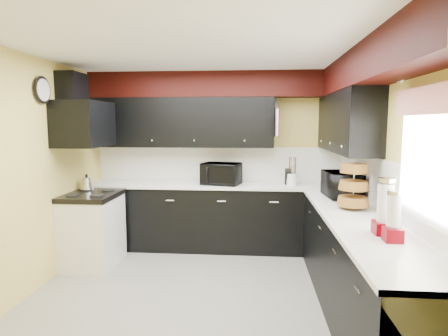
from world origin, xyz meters
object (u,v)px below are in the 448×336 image
object	(u,v)px
utensil_crock	(292,179)
knife_block	(288,177)
toaster_oven	(221,174)
microwave	(342,185)
kettle	(87,184)

from	to	relation	value
utensil_crock	knife_block	xyz separation A→B (m)	(-0.05, 0.05, 0.02)
toaster_oven	utensil_crock	bearing A→B (deg)	15.18
utensil_crock	microwave	bearing A→B (deg)	-59.02
microwave	knife_block	xyz separation A→B (m)	(-0.54, 0.86, -0.04)
microwave	knife_block	bearing A→B (deg)	26.62
toaster_oven	microwave	size ratio (longest dim) A/B	0.97
utensil_crock	knife_block	bearing A→B (deg)	135.13
microwave	utensil_crock	xyz separation A→B (m)	(-0.49, 0.81, -0.07)
microwave	kettle	bearing A→B (deg)	78.95
microwave	kettle	xyz separation A→B (m)	(-3.20, 0.32, -0.09)
toaster_oven	kettle	world-z (taller)	toaster_oven
toaster_oven	microwave	bearing A→B (deg)	-13.98
microwave	utensil_crock	bearing A→B (deg)	25.65
toaster_oven	microwave	xyz separation A→B (m)	(1.48, -0.80, -0.00)
toaster_oven	utensil_crock	distance (m)	0.99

